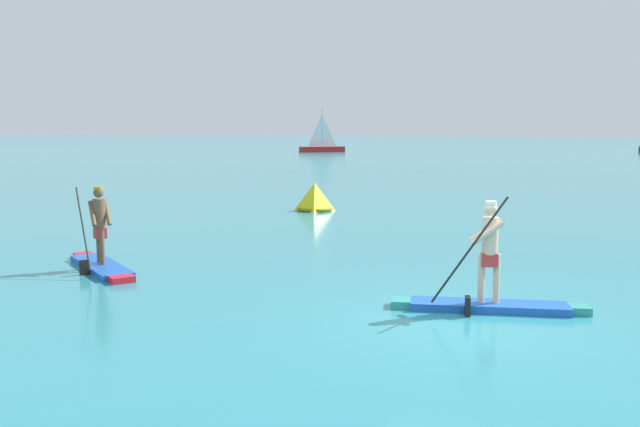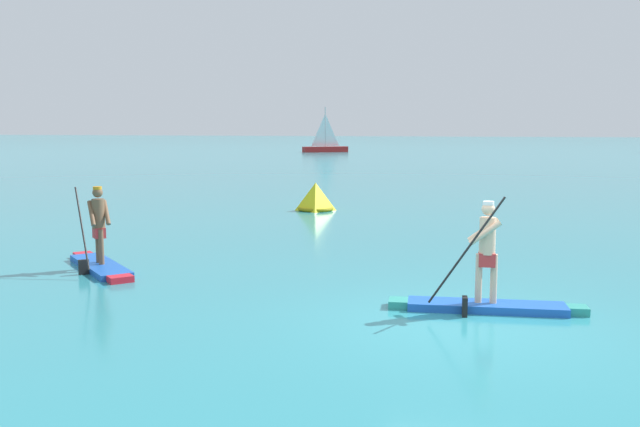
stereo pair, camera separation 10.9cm
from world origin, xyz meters
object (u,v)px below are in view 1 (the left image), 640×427
(paddleboarder_mid_center, at_px, (488,288))
(sailboat_left_horizon, at_px, (322,146))
(race_marker_buoy, at_px, (315,198))
(paddleboarder_near_left, at_px, (100,254))

(paddleboarder_mid_center, height_order, sailboat_left_horizon, sailboat_left_horizon)
(paddleboarder_mid_center, xyz_separation_m, race_marker_buoy, (-6.81, 12.12, 0.06))
(paddleboarder_near_left, distance_m, race_marker_buoy, 11.25)
(race_marker_buoy, xyz_separation_m, sailboat_left_horizon, (-16.95, 56.26, 0.27))
(paddleboarder_mid_center, xyz_separation_m, sailboat_left_horizon, (-23.76, 68.38, 0.33))
(sailboat_left_horizon, bearing_deg, paddleboarder_near_left, -114.01)
(paddleboarder_near_left, bearing_deg, paddleboarder_mid_center, 33.47)
(paddleboarder_near_left, distance_m, paddleboarder_mid_center, 8.02)
(race_marker_buoy, bearing_deg, paddleboarder_near_left, -95.86)
(paddleboarder_near_left, xyz_separation_m, paddleboarder_mid_center, (7.96, -0.93, 0.04))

